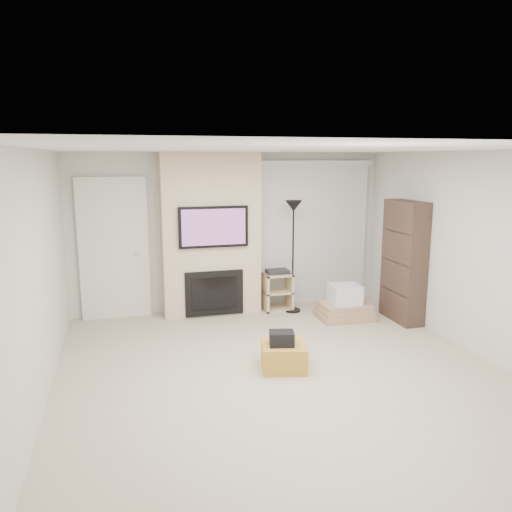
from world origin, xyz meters
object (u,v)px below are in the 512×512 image
object	(u,v)px
ottoman	(284,356)
floor_lamp	(293,225)
av_stand	(277,289)
bookshelf	(404,262)
box_stack	(345,306)

from	to	relation	value
ottoman	floor_lamp	xyz separation A→B (m)	(0.83, 2.06, 1.24)
ottoman	floor_lamp	distance (m)	2.55
floor_lamp	av_stand	xyz separation A→B (m)	(-0.20, 0.15, -1.05)
ottoman	bookshelf	world-z (taller)	bookshelf
box_stack	ottoman	bearing A→B (deg)	-134.58
box_stack	bookshelf	bearing A→B (deg)	-19.66
floor_lamp	bookshelf	distance (m)	1.74
ottoman	box_stack	size ratio (longest dim) A/B	0.62
av_stand	box_stack	distance (m)	1.12
ottoman	av_stand	bearing A→B (deg)	74.10
floor_lamp	box_stack	distance (m)	1.47
floor_lamp	av_stand	distance (m)	1.08
floor_lamp	bookshelf	xyz separation A→B (m)	(1.44, -0.85, -0.49)
ottoman	av_stand	world-z (taller)	av_stand
av_stand	box_stack	bearing A→B (deg)	-39.98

